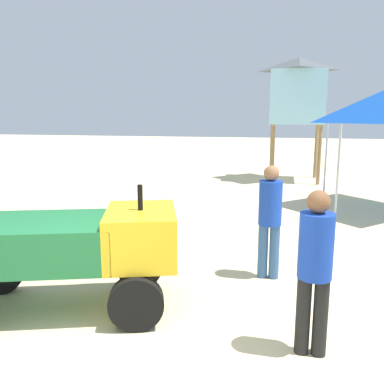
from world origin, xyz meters
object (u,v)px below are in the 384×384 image
utility_cart (72,246)px  surfboard_pile (1,230)px  lifeguard_far_right (270,215)px  lifeguard_near_right (315,263)px  lifeguard_tower (298,91)px

utility_cart → surfboard_pile: 3.60m
surfboard_pile → lifeguard_far_right: 5.10m
surfboard_pile → lifeguard_near_right: size_ratio=1.56×
lifeguard_far_right → lifeguard_tower: lifeguard_tower is taller
lifeguard_near_right → lifeguard_far_right: lifeguard_near_right is taller
lifeguard_far_right → lifeguard_tower: 9.44m
surfboard_pile → lifeguard_near_right: lifeguard_near_right is taller
utility_cart → lifeguard_tower: bearing=75.6°
utility_cart → lifeguard_far_right: lifeguard_far_right is taller
surfboard_pile → lifeguard_far_right: lifeguard_far_right is taller
surfboard_pile → lifeguard_tower: bearing=56.8°
utility_cart → lifeguard_near_right: size_ratio=1.72×
lifeguard_near_right → lifeguard_far_right: (-0.48, 1.80, -0.00)m
surfboard_pile → lifeguard_far_right: size_ratio=1.56×
lifeguard_far_right → surfboard_pile: bearing=171.5°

